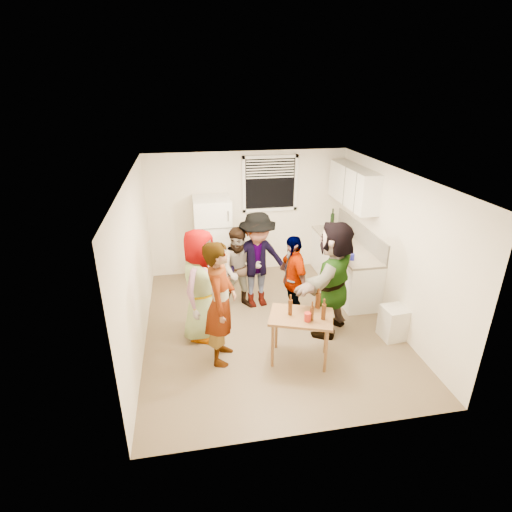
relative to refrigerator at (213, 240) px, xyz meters
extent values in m
cube|color=white|center=(0.00, 0.00, 0.00)|extent=(0.70, 0.70, 1.70)
cube|color=white|center=(2.45, -0.73, -0.42)|extent=(0.60, 2.20, 0.86)
cube|color=beige|center=(2.45, -0.73, 0.03)|extent=(0.64, 2.22, 0.04)
cube|color=#B9B3A9|center=(2.74, -0.73, 0.23)|extent=(0.03, 2.20, 0.36)
cube|color=white|center=(2.58, -0.53, 1.10)|extent=(0.34, 1.60, 0.70)
cylinder|color=white|center=(2.43, -0.80, 0.05)|extent=(0.11, 0.11, 0.24)
cylinder|color=black|center=(2.50, 0.16, 0.05)|extent=(0.08, 0.08, 0.31)
cylinder|color=#47230C|center=(2.35, -1.02, 0.05)|extent=(0.06, 0.06, 0.22)
cylinder|color=#1B1DA6|center=(2.26, -1.48, 0.05)|extent=(0.08, 0.08, 0.11)
cube|color=gold|center=(2.67, -0.24, 0.13)|extent=(0.02, 0.20, 0.17)
cube|color=beige|center=(2.58, -2.53, -0.60)|extent=(0.38, 0.38, 0.52)
cylinder|color=#47230C|center=(1.09, -2.93, -0.12)|extent=(0.05, 0.05, 0.21)
cylinder|color=#A22116|center=(1.03, -2.94, -0.12)|extent=(0.09, 0.09, 0.12)
imported|color=#9C9C9C|center=(-0.35, -1.95, -0.85)|extent=(1.98, 1.60, 0.57)
imported|color=#141933|center=(-0.10, -2.58, -0.85)|extent=(1.93, 1.10, 0.44)
imported|color=#503320|center=(0.37, -1.20, -0.85)|extent=(0.87, 1.56, 0.57)
imported|color=#38383C|center=(0.67, -1.16, -0.85)|extent=(1.33, 1.86, 0.64)
imported|color=black|center=(1.15, -1.73, -0.85)|extent=(1.64, 1.13, 0.37)
imported|color=#CE6D40|center=(1.67, -2.16, -0.85)|extent=(2.53, 2.52, 0.55)
camera|label=1|loc=(-0.47, -7.35, 2.83)|focal=28.00mm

